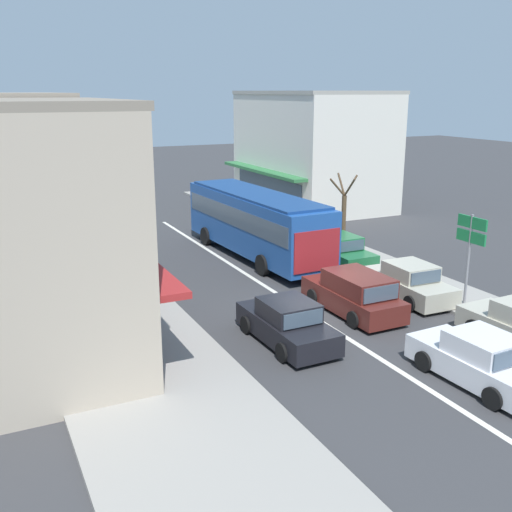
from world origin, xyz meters
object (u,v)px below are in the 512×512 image
Objects in this scene: traffic_light_downstreet at (93,177)px; street_tree_right at (344,215)px; parked_sedan_kerb_third at (338,252)px; directional_road_sign at (471,238)px; sedan_queue_gap_filler at (287,324)px; pedestrian_with_handbag_near at (114,241)px; sedan_adjacent_lane_lead at (480,361)px; wagon_behind_bus_near at (354,294)px; parked_sedan_kerb_rear at (286,228)px; parked_sedan_kerb_second at (408,283)px; city_bus at (256,220)px.

traffic_light_downstreet is 16.28m from street_tree_right.
parked_sedan_kerb_third is 7.31m from directional_road_sign.
sedan_queue_gap_filler is 2.60× the size of pedestrian_with_handbag_near.
sedan_adjacent_lane_lead is 18.12m from pedestrian_with_handbag_near.
sedan_queue_gap_filler is 1.01× the size of parked_sedan_kerb_third.
sedan_adjacent_lane_lead is 0.95× the size of wagon_behind_bus_near.
parked_sedan_kerb_rear is at bearing 61.63° from sedan_queue_gap_filler.
traffic_light_downstreet is 9.86m from pedestrian_with_handbag_near.
parked_sedan_kerb_third is 1.17× the size of directional_road_sign.
parked_sedan_kerb_third is 5.45m from parked_sedan_kerb_rear.
traffic_light_downstreet is at bearing 104.95° from wagon_behind_bus_near.
parked_sedan_kerb_third is (3.03, 5.64, -0.08)m from wagon_behind_bus_near.
parked_sedan_kerb_rear is (6.70, 12.40, 0.00)m from sedan_queue_gap_filler.
traffic_light_downstreet is at bearing 114.17° from directional_road_sign.
parked_sedan_kerb_second is at bearing 14.97° from sedan_queue_gap_filler.
wagon_behind_bus_near is (-0.01, 6.16, 0.08)m from sedan_adjacent_lane_lead.
sedan_queue_gap_filler is 1.18× the size of directional_road_sign.
street_tree_right reaches higher than parked_sedan_kerb_third.
city_bus is 2.58× the size of parked_sedan_kerb_second.
directional_road_sign is at bearing -79.76° from parked_sedan_kerb_third.
traffic_light_downstreet reaches higher than parked_sedan_kerb_third.
directional_road_sign is (4.27, 4.90, 2.04)m from sedan_adjacent_lane_lead.
city_bus is at bearing 89.43° from sedan_adjacent_lane_lead.
directional_road_sign is 16.20m from pedestrian_with_handbag_near.
wagon_behind_bus_near is 2.92m from parked_sedan_kerb_second.
traffic_light_downstreet is 23.76m from directional_road_sign.
parked_sedan_kerb_second and parked_sedan_kerb_third have the same top height.
pedestrian_with_handbag_near reaches higher than parked_sedan_kerb_second.
parked_sedan_kerb_second is 13.95m from pedestrian_with_handbag_near.
directional_road_sign reaches higher than sedan_adjacent_lane_lead.
directional_road_sign reaches higher than sedan_queue_gap_filler.
traffic_light_downstreet is (-8.48, 14.77, 2.19)m from parked_sedan_kerb_third.
city_bus is 2.59× the size of sedan_queue_gap_filler.
directional_road_sign is 8.97m from street_tree_right.
street_tree_right reaches higher than pedestrian_with_handbag_near.
sedan_adjacent_lane_lead is at bearing -108.46° from street_tree_right.
wagon_behind_bus_near reaches higher than parked_sedan_kerb_second.
sedan_adjacent_lane_lead is 2.62× the size of pedestrian_with_handbag_near.
sedan_queue_gap_filler is 21.93m from traffic_light_downstreet.
street_tree_right is (1.60, 2.03, 1.24)m from parked_sedan_kerb_third.
sedan_adjacent_lane_lead is 1.01× the size of parked_sedan_kerb_second.
parked_sedan_kerb_third is at bearing 46.60° from sedan_queue_gap_filler.
traffic_light_downstreet is (-5.45, 20.42, 2.11)m from wagon_behind_bus_near.
parked_sedan_kerb_second is 2.98m from directional_road_sign.
traffic_light_downstreet is 1.05× the size of street_tree_right.
parked_sedan_kerb_second is at bearing -91.53° from parked_sedan_kerb_third.
directional_road_sign is at bearing -48.28° from pedestrian_with_handbag_near.
city_bus is 2.60× the size of parked_sedan_kerb_rear.
street_tree_right is (8.18, 8.99, 1.24)m from sedan_queue_gap_filler.
parked_sedan_kerb_rear is (3.14, 11.09, -0.08)m from wagon_behind_bus_near.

